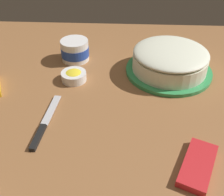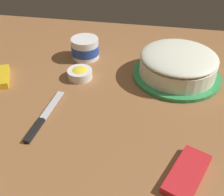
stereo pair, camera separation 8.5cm
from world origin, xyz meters
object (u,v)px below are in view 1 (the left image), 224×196
(frosting_tub, at_px, (75,50))
(sprinkle_bowl_yellow, at_px, (74,76))
(spreading_knife, at_px, (44,125))
(candy_box_lower, at_px, (198,165))
(frosted_cake, at_px, (170,61))

(frosting_tub, bearing_deg, sprinkle_bowl_yellow, 6.65)
(spreading_knife, bearing_deg, candy_box_lower, 73.17)
(candy_box_lower, bearing_deg, spreading_knife, -83.16)
(frosted_cake, relative_size, frosting_tub, 2.88)
(candy_box_lower, bearing_deg, frosting_tub, -119.75)
(sprinkle_bowl_yellow, bearing_deg, frosting_tub, -173.35)
(frosted_cake, height_order, frosting_tub, frosted_cake)
(frosted_cake, bearing_deg, sprinkle_bowl_yellow, -78.61)
(frosted_cake, distance_m, spreading_knife, 0.50)
(sprinkle_bowl_yellow, bearing_deg, candy_box_lower, 44.75)
(frosted_cake, height_order, spreading_knife, frosted_cake)
(frosted_cake, height_order, candy_box_lower, frosted_cake)
(spreading_knife, xyz_separation_m, candy_box_lower, (0.13, 0.42, 0.00))
(candy_box_lower, bearing_deg, sprinkle_bowl_yellow, -111.58)
(sprinkle_bowl_yellow, distance_m, candy_box_lower, 0.52)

